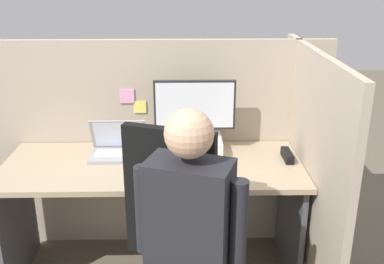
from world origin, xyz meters
The scene contains 11 objects.
cubicle_panel_back centered at (0.00, 0.69, 0.68)m, with size 2.19×0.05×1.37m.
cubicle_panel_right centered at (0.87, 0.27, 0.68)m, with size 0.04×1.30×1.37m.
desk centered at (0.00, 0.33, 0.56)m, with size 1.69×0.67×0.72m.
paper_box centered at (0.24, 0.50, 0.77)m, with size 0.32×0.25×0.09m.
monitor centered at (0.24, 0.50, 0.99)m, with size 0.47×0.20×0.35m.
laptop centered at (-0.20, 0.45, 0.77)m, with size 0.32×0.22×0.22m.
mouse centered at (-0.01, 0.29, 0.74)m, with size 0.06×0.05×0.03m.
stapler centered at (0.78, 0.38, 0.75)m, with size 0.05×0.17×0.05m.
carrot_toy centered at (0.34, 0.11, 0.75)m, with size 0.05×0.15×0.05m.
office_chair centered at (0.16, -0.28, 0.54)m, with size 0.60×0.64×1.11m.
person centered at (0.22, -0.44, 0.73)m, with size 0.46×0.49×1.27m.
Camera 1 is at (0.18, -1.99, 1.77)m, focal length 42.00 mm.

